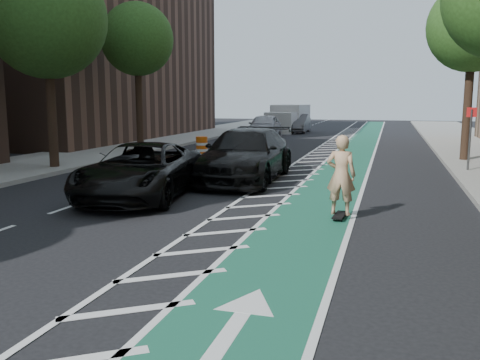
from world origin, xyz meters
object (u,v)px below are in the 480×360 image
at_px(skateboarder, 341,175).
at_px(suv_near, 142,170).
at_px(suv_far, 245,155).
at_px(barrel_a, 110,192).

height_order(skateboarder, suv_near, skateboarder).
xyz_separation_m(skateboarder, suv_near, (-5.70, 1.10, -0.28)).
bearing_deg(suv_near, suv_far, 54.41).
bearing_deg(skateboarder, barrel_a, 7.30).
xyz_separation_m(skateboarder, barrel_a, (-5.90, -0.32, -0.65)).
relative_size(suv_near, suv_far, 0.92).
xyz_separation_m(skateboarder, suv_far, (-3.70, 4.88, -0.17)).
distance_m(skateboarder, barrel_a, 5.94).
xyz_separation_m(suv_near, suv_far, (2.00, 3.78, 0.11)).
relative_size(skateboarder, suv_far, 0.31).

